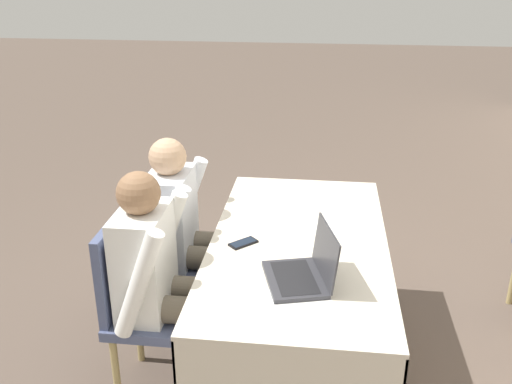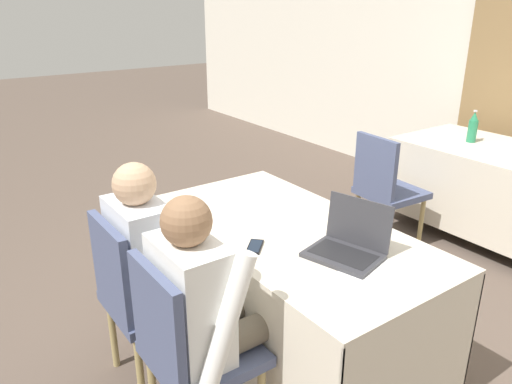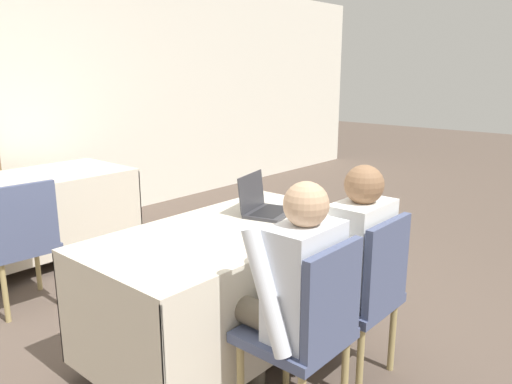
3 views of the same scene
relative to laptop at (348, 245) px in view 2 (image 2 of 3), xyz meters
The scene contains 13 objects.
ground_plane 0.88m from the laptop, behind, with size 24.00×24.00×0.00m, color brown.
conference_table_near 0.44m from the laptop, behind, with size 1.65×0.87×0.75m.
conference_table_far 2.29m from the laptop, 101.82° to the left, with size 1.65×0.87×0.75m.
laptop is the anchor object (origin of this frame).
cell_phone 0.44m from the laptop, 134.64° to the right, with size 0.14×0.15×0.01m.
paper_beside_laptop 0.60m from the laptop, 166.07° to the left, with size 0.32×0.36×0.00m.
paper_centre_table 0.22m from the laptop, ahead, with size 0.26×0.33×0.00m.
water_bottle 2.37m from the laptop, 109.68° to the left, with size 0.07×0.07×0.26m.
chair_near_left 1.04m from the laptop, 128.52° to the right, with size 0.44×0.44×0.91m.
chair_near_right 0.84m from the laptop, 99.05° to the right, with size 0.44×0.44×0.91m.
chair_far_spare 1.68m from the laptop, 124.21° to the left, with size 0.47×0.47×0.91m.
person_checkered_shirt 0.93m from the laptop, 132.56° to the right, with size 0.50×0.52×1.17m.
person_white_shirt 0.70m from the laptop, 100.42° to the right, with size 0.50×0.52×1.17m.
Camera 2 is at (1.79, -1.49, 1.85)m, focal length 35.00 mm.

